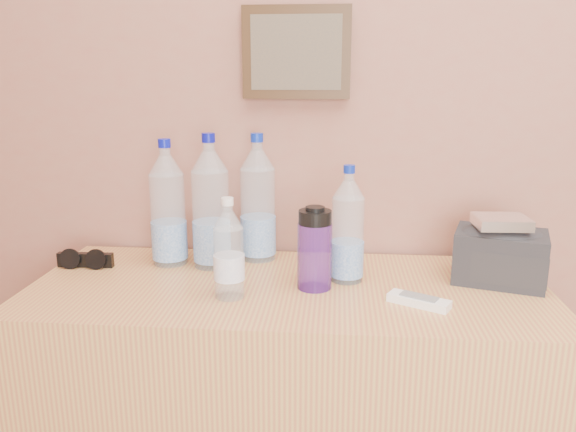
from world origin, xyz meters
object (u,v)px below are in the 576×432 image
Objects in this scene: pet_small at (229,254)px; nalgene_bottle at (315,248)px; dresser at (288,425)px; pet_large_c at (258,205)px; foil_packet at (501,222)px; pet_large_d at (348,231)px; sunglasses at (86,260)px; ac_remote at (419,301)px; pet_large_a at (168,210)px; toiletry_bag at (500,253)px; pet_large_b at (211,209)px.

nalgene_bottle is at bearing 20.97° from pet_small.
dresser is 0.54m from pet_small.
dresser is at bearing 34.51° from pet_small.
pet_large_c is 0.65m from foil_packet.
pet_large_d reaches higher than nalgene_bottle.
foil_packet is at bearing 5.98° from dresser.
sunglasses reaches higher than ac_remote.
pet_large_a is 0.25m from pet_large_c.
pet_large_c reaches higher than toiletry_bag.
pet_small is 0.46m from ac_remote.
pet_large_c is 1.73× the size of nalgene_bottle.
pet_large_c is (0.24, 0.06, 0.00)m from pet_large_a.
pet_large_d is (0.15, 0.05, 0.54)m from dresser.
foil_packet is (-0.01, -0.02, 0.09)m from toiletry_bag.
dresser is 4.33× the size of pet_large_d.
pet_small is at bearing -149.54° from toiletry_bag.
pet_large_c is at bearing 12.37° from sunglasses.
foil_packet is at bearing -5.56° from pet_large_b.
pet_large_a reaches higher than pet_small.
nalgene_bottle is (0.42, -0.15, -0.05)m from pet_large_a.
dresser is 0.63m from pet_large_b.
dresser is at bearing -62.86° from pet_large_c.
pet_large_a reaches higher than foil_packet.
pet_large_a is at bearing 132.96° from pet_small.
pet_large_c is at bearing 84.50° from pet_small.
dresser is 0.61m from pet_large_c.
pet_large_b is at bearing -174.91° from ac_remote.
pet_large_d is at bearing -178.70° from foil_packet.
sunglasses is (-0.35, -0.04, -0.14)m from pet_large_b.
dresser is 0.54m from ac_remote.
toiletry_bag is 1.74× the size of foil_packet.
pet_large_c reaches higher than sunglasses.
foil_packet reaches higher than dresser.
pet_large_c is at bearing 14.62° from pet_large_a.
foil_packet is (0.46, 0.07, 0.06)m from nalgene_bottle.
sunglasses is 1.08× the size of ac_remote.
ac_remote is (0.54, -0.23, -0.15)m from pet_large_b.
pet_large_c is 0.54m from ac_remote.
nalgene_bottle is 0.66m from sunglasses.
pet_large_a is at bearing 175.04° from pet_large_b.
pet_small reaches higher than toiletry_bag.
nalgene_bottle is 1.35× the size of sunglasses.
pet_small is 1.11× the size of toiletry_bag.
pet_small is 1.71× the size of ac_remote.
pet_large_b is 0.38m from pet_large_d.
pet_small reaches higher than sunglasses.
pet_small is 1.17× the size of nalgene_bottle.
toiletry_bag is (0.23, 0.18, 0.07)m from ac_remote.
nalgene_bottle reaches higher than toiletry_bag.
foil_packet is (0.76, -0.07, 0.00)m from pet_large_b.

